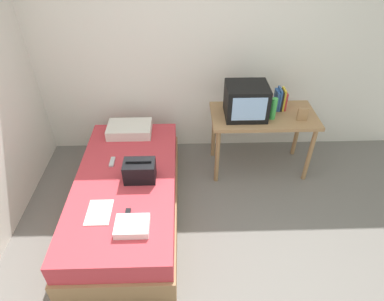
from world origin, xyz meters
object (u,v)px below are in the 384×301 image
(handbag, at_px, (140,171))
(remote_dark, at_px, (127,216))
(magazine, at_px, (99,212))
(picture_frame, at_px, (303,114))
(bed, at_px, (128,197))
(desk, at_px, (263,122))
(water_bottle, at_px, (273,109))
(tv, at_px, (246,101))
(folded_towel, at_px, (132,226))
(book_row, at_px, (280,100))
(remote_silver, at_px, (112,162))
(pillow, at_px, (130,129))

(handbag, relative_size, remote_dark, 1.92)
(handbag, relative_size, magazine, 1.03)
(picture_frame, bearing_deg, bed, -162.50)
(desk, bearing_deg, bed, -154.05)
(bed, xyz_separation_m, picture_frame, (1.85, 0.58, 0.58))
(water_bottle, bearing_deg, magazine, -148.08)
(bed, bearing_deg, magazine, -110.69)
(magazine, distance_m, remote_dark, 0.26)
(tv, distance_m, handbag, 1.35)
(desk, xyz_separation_m, water_bottle, (0.07, -0.09, 0.22))
(handbag, xyz_separation_m, remote_dark, (-0.07, -0.48, -0.09))
(handbag, distance_m, folded_towel, 0.61)
(book_row, bearing_deg, desk, -147.78)
(desk, distance_m, water_bottle, 0.24)
(desk, height_order, remote_silver, desk)
(book_row, bearing_deg, water_bottle, -121.54)
(tv, height_order, handbag, tv)
(book_row, bearing_deg, handbag, -150.88)
(remote_silver, relative_size, folded_towel, 0.51)
(picture_frame, xyz_separation_m, folded_towel, (-1.70, -1.19, -0.31))
(picture_frame, bearing_deg, magazine, -153.30)
(desk, relative_size, pillow, 2.34)
(bed, xyz_separation_m, remote_silver, (-0.16, 0.25, 0.25))
(folded_towel, bearing_deg, desk, 45.11)
(book_row, bearing_deg, bed, -153.28)
(tv, xyz_separation_m, book_row, (0.41, 0.14, -0.07))
(picture_frame, xyz_separation_m, pillow, (-1.89, 0.20, -0.28))
(desk, height_order, pillow, desk)
(water_bottle, height_order, picture_frame, water_bottle)
(folded_towel, bearing_deg, handbag, 89.24)
(picture_frame, bearing_deg, pillow, 174.03)
(tv, height_order, remote_dark, tv)
(tv, bearing_deg, bed, -150.92)
(pillow, bearing_deg, magazine, -95.78)
(book_row, height_order, folded_towel, book_row)
(picture_frame, bearing_deg, water_bottle, 171.20)
(tv, xyz_separation_m, folded_towel, (-1.11, -1.31, -0.42))
(handbag, bearing_deg, remote_silver, 141.35)
(water_bottle, xyz_separation_m, book_row, (0.13, 0.21, -0.01))
(tv, xyz_separation_m, remote_dark, (-1.16, -1.18, -0.44))
(book_row, xyz_separation_m, folded_towel, (-1.52, -1.45, -0.35))
(remote_dark, relative_size, remote_silver, 1.08)
(picture_frame, height_order, folded_towel, picture_frame)
(remote_silver, bearing_deg, folded_towel, -70.38)
(water_bottle, relative_size, remote_dark, 1.54)
(picture_frame, height_order, magazine, picture_frame)
(bed, relative_size, remote_dark, 12.82)
(desk, xyz_separation_m, folded_towel, (-1.32, -1.33, -0.14))
(water_bottle, distance_m, remote_silver, 1.78)
(book_row, distance_m, pillow, 1.74)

